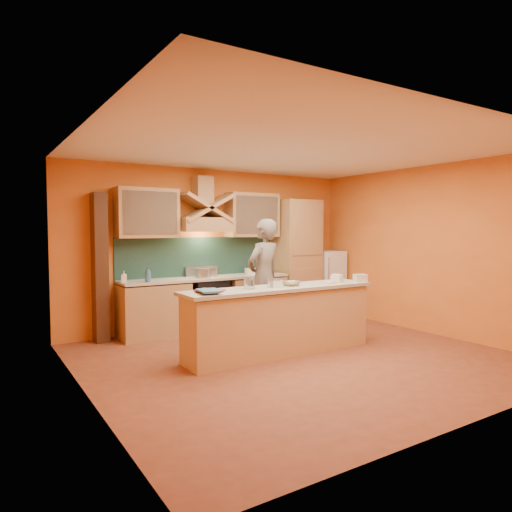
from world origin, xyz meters
TOP-DOWN VIEW (x-y plane):
  - floor at (0.00, 0.00)m, footprint 5.50×5.00m
  - ceiling at (0.00, 0.00)m, footprint 5.50×5.00m
  - wall_back at (0.00, 2.50)m, footprint 5.50×0.02m
  - wall_front at (0.00, -2.50)m, footprint 5.50×0.02m
  - wall_left at (-2.75, 0.00)m, footprint 0.02×5.00m
  - wall_right at (2.75, 0.00)m, footprint 0.02×5.00m
  - base_cabinet_left at (-1.25, 2.20)m, footprint 1.10×0.60m
  - base_cabinet_right at (0.65, 2.20)m, footprint 1.10×0.60m
  - counter_top at (-0.30, 2.20)m, footprint 3.00×0.62m
  - stove at (-0.30, 2.20)m, footprint 0.60×0.58m
  - backsplash at (-0.30, 2.48)m, footprint 3.00×0.03m
  - range_hood at (-0.30, 2.25)m, footprint 0.92×0.50m
  - hood_chimney at (-0.30, 2.35)m, footprint 0.30×0.30m
  - upper_cabinet_left at (-1.30, 2.33)m, footprint 1.00×0.35m
  - upper_cabinet_right at (0.70, 2.33)m, footprint 1.00×0.35m
  - pantry_column at (1.65, 2.20)m, footprint 0.80×0.60m
  - fridge at (2.40, 2.20)m, footprint 0.58×0.60m
  - trim_column_left at (-2.05, 2.35)m, footprint 0.20×0.30m
  - island_body at (-0.10, 0.30)m, footprint 2.80×0.55m
  - island_top at (-0.10, 0.30)m, footprint 2.90×0.62m
  - person at (0.33, 1.37)m, footprint 0.80×0.64m
  - pot_large at (-0.41, 2.13)m, footprint 0.27×0.27m
  - pot_small at (-0.17, 2.26)m, footprint 0.20×0.20m
  - soap_bottle_a at (-1.72, 2.21)m, footprint 0.10×0.10m
  - soap_bottle_b at (-1.41, 2.01)m, footprint 0.10×0.10m
  - bowl_back at (0.95, 2.17)m, footprint 0.24×0.24m
  - dish_rack at (0.65, 2.19)m, footprint 0.35×0.31m
  - book_lower at (-1.28, 0.27)m, footprint 0.39×0.42m
  - book_upper at (-1.37, 0.23)m, footprint 0.31×0.39m
  - jar_large at (-0.59, 0.33)m, footprint 0.16×0.16m
  - jar_small at (-0.25, 0.30)m, footprint 0.15×0.15m
  - kitchen_scale at (-0.19, 0.25)m, footprint 0.15×0.15m
  - mixing_bowl at (0.09, 0.30)m, footprint 0.29×0.29m
  - cloth at (0.82, 0.28)m, footprint 0.30×0.25m
  - grocery_bag_a at (0.93, 0.27)m, footprint 0.23×0.21m
  - grocery_bag_b at (1.28, 0.14)m, footprint 0.22×0.20m

SIDE VIEW (x-z plane):
  - floor at x=0.00m, z-range -0.01..0.01m
  - base_cabinet_left at x=-1.25m, z-range 0.00..0.86m
  - base_cabinet_right at x=0.65m, z-range 0.00..0.86m
  - island_body at x=-0.10m, z-range 0.00..0.88m
  - stove at x=-0.30m, z-range 0.00..0.90m
  - fridge at x=2.40m, z-range 0.00..1.30m
  - counter_top at x=-0.30m, z-range 0.88..0.92m
  - island_top at x=-0.10m, z-range 0.90..0.95m
  - cloth at x=0.82m, z-range 0.94..0.96m
  - person at x=0.33m, z-range 0.00..1.91m
  - bowl_back at x=0.95m, z-range 0.92..0.99m
  - book_lower at x=-1.28m, z-range 0.94..0.98m
  - dish_rack at x=0.65m, z-range 0.92..1.02m
  - pot_small at x=-0.17m, z-range 0.90..1.05m
  - mixing_bowl at x=0.09m, z-range 0.94..1.01m
  - book_upper at x=-1.37m, z-range 0.97..0.99m
  - pot_large at x=-0.41m, z-range 0.90..1.06m
  - kitchen_scale at x=-0.19m, z-range 0.94..1.05m
  - grocery_bag_b at x=1.28m, z-range 0.94..1.06m
  - grocery_bag_a at x=0.93m, z-range 0.94..1.06m
  - jar_small at x=-0.25m, z-range 0.95..1.07m
  - soap_bottle_a at x=-1.72m, z-range 0.92..1.10m
  - jar_large at x=-0.59m, z-range 0.94..1.10m
  - soap_bottle_b at x=-1.41m, z-range 0.92..1.17m
  - pantry_column at x=1.65m, z-range 0.00..2.30m
  - trim_column_left at x=-2.05m, z-range 0.00..2.30m
  - backsplash at x=-0.30m, z-range 0.90..1.60m
  - wall_back at x=0.00m, z-range 0.00..2.80m
  - wall_front at x=0.00m, z-range 0.00..2.80m
  - wall_left at x=-2.75m, z-range 0.00..2.80m
  - wall_right at x=2.75m, z-range 0.00..2.80m
  - range_hood at x=-0.30m, z-range 1.70..1.94m
  - upper_cabinet_left at x=-1.30m, z-range 1.60..2.40m
  - upper_cabinet_right at x=0.70m, z-range 1.60..2.40m
  - hood_chimney at x=-0.30m, z-range 2.15..2.65m
  - ceiling at x=0.00m, z-range 2.79..2.80m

